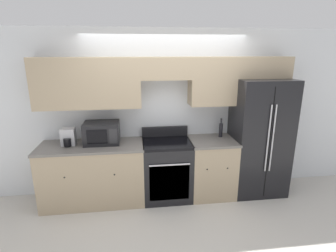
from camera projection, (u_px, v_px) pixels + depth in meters
The scene contains 9 objects.
ground_plane at pixel (171, 207), 3.95m from camera, with size 12.00×12.00×0.00m, color beige.
wall_back at pixel (166, 101), 4.09m from camera, with size 8.00×0.39×2.60m.
lower_cabinets_left at pixel (94, 174), 3.98m from camera, with size 1.54×0.64×0.93m.
lower_cabinets_right at pixel (211, 167), 4.20m from camera, with size 0.72×0.64×0.93m.
oven_range at pixel (167, 169), 4.11m from camera, with size 0.74×0.65×1.09m.
refrigerator at pixel (258, 137), 4.23m from camera, with size 0.85×0.78×1.86m.
microwave at pixel (102, 133), 3.90m from camera, with size 0.51×0.38×0.32m.
bottle at pixel (221, 130), 4.19m from camera, with size 0.06×0.06×0.31m.
electric_kettle at pixel (68, 138), 3.81m from camera, with size 0.20×0.21×0.25m.
Camera 1 is at (-0.48, -3.43, 2.26)m, focal length 28.00 mm.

